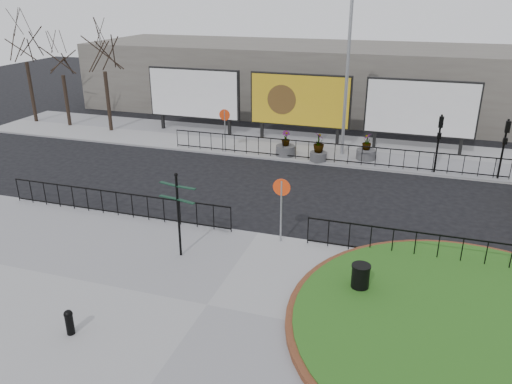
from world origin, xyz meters
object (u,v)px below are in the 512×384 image
at_px(billboard_mid, 300,101).
at_px(litter_bin, 360,279).
at_px(planter_b, 319,150).
at_px(fingerpost_sign, 178,207).
at_px(lamp_post, 347,70).
at_px(bollard, 69,321).
at_px(planter_c, 366,151).
at_px(planter_a, 286,148).

relative_size(billboard_mid, litter_bin, 6.37).
bearing_deg(planter_b, fingerpost_sign, -101.94).
xyz_separation_m(lamp_post, bollard, (-4.50, -18.37, -4.30)).
bearing_deg(planter_b, planter_c, 23.43).
bearing_deg(billboard_mid, planter_c, -29.71).
bearing_deg(planter_a, litter_bin, -65.82).
relative_size(lamp_post, bollard, 12.32).
xyz_separation_m(lamp_post, planter_c, (1.39, -0.54, -4.23)).
xyz_separation_m(billboard_mid, planter_a, (-0.00, -3.21, -2.04)).
bearing_deg(planter_b, lamp_post, 56.55).
bearing_deg(planter_b, litter_bin, -73.06).
height_order(billboard_mid, planter_b, billboard_mid).
xyz_separation_m(litter_bin, planter_c, (-1.32, 13.42, -0.02)).
distance_m(fingerpost_sign, bollard, 5.17).
bearing_deg(billboard_mid, planter_b, -61.36).
height_order(lamp_post, litter_bin, lamp_post).
height_order(billboard_mid, planter_a, billboard_mid).
distance_m(litter_bin, planter_c, 13.49).
height_order(billboard_mid, fingerpost_sign, billboard_mid).
relative_size(litter_bin, planter_c, 0.68).
relative_size(billboard_mid, bollard, 8.27).
height_order(lamp_post, fingerpost_sign, lamp_post).
bearing_deg(bollard, planter_c, 71.72).
xyz_separation_m(planter_a, planter_c, (4.40, 0.70, 0.03)).
bearing_deg(bollard, planter_a, 85.03).
bearing_deg(fingerpost_sign, bollard, -86.26).
relative_size(billboard_mid, planter_a, 4.37).
height_order(lamp_post, planter_a, lamp_post).
bearing_deg(bollard, fingerpost_sign, 79.26).
height_order(billboard_mid, planter_c, billboard_mid).
relative_size(litter_bin, planter_b, 0.62).
bearing_deg(lamp_post, planter_b, -123.45).
xyz_separation_m(bollard, litter_bin, (7.21, 4.41, 0.08)).
relative_size(fingerpost_sign, planter_a, 2.17).
xyz_separation_m(lamp_post, fingerpost_sign, (-3.57, -13.50, -2.85)).
height_order(planter_a, planter_b, planter_b).
height_order(billboard_mid, bollard, billboard_mid).
distance_m(billboard_mid, bollard, 20.51).
height_order(billboard_mid, litter_bin, billboard_mid).
bearing_deg(planter_c, bollard, -108.28).
distance_m(litter_bin, planter_b, 12.92).
xyz_separation_m(planter_b, planter_c, (2.45, 1.06, -0.15)).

